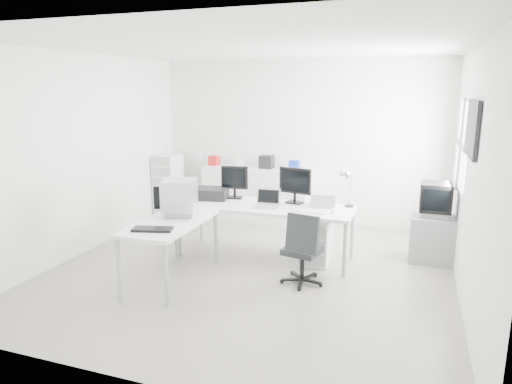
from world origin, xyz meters
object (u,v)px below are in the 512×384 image
(lcd_monitor_large, at_px, (295,186))
(crt_monitor, at_px, (180,200))
(inkjet_printer, at_px, (212,193))
(laser_printer, at_px, (323,199))
(drawer_pedestal, at_px, (315,241))
(tv_cabinet, at_px, (432,239))
(crt_tv, at_px, (435,200))
(lcd_monitor_small, at_px, (235,182))
(filing_cabinet, at_px, (168,186))
(office_chair, at_px, (303,247))
(sideboard, at_px, (256,194))
(main_desk, at_px, (265,231))
(side_desk, at_px, (172,250))
(laptop, at_px, (267,199))

(lcd_monitor_large, bearing_deg, crt_monitor, -125.46)
(inkjet_printer, relative_size, laser_printer, 1.40)
(drawer_pedestal, relative_size, laser_printer, 1.87)
(drawer_pedestal, xyz_separation_m, tv_cabinet, (1.49, 0.55, 0.02))
(lcd_monitor_large, distance_m, crt_tv, 1.88)
(inkjet_printer, height_order, laser_printer, laser_printer)
(lcd_monitor_small, bearing_deg, lcd_monitor_large, -10.20)
(inkjet_printer, distance_m, filing_cabinet, 1.96)
(lcd_monitor_small, height_order, office_chair, lcd_monitor_small)
(drawer_pedestal, distance_m, crt_tv, 1.69)
(office_chair, distance_m, sideboard, 2.81)
(lcd_monitor_small, xyz_separation_m, tv_cabinet, (2.74, 0.35, -0.68))
(crt_tv, bearing_deg, lcd_monitor_large, -169.11)
(crt_tv, bearing_deg, filing_cabinet, 170.12)
(office_chair, bearing_deg, main_desk, 146.64)
(side_desk, xyz_separation_m, inkjet_printer, (0.00, 1.20, 0.46))
(side_desk, xyz_separation_m, laptop, (0.90, 1.00, 0.49))
(office_chair, xyz_separation_m, sideboard, (-1.43, 2.42, 0.02))
(side_desk, distance_m, lcd_monitor_large, 1.91)
(tv_cabinet, distance_m, sideboard, 3.15)
(lcd_monitor_small, relative_size, filing_cabinet, 0.42)
(inkjet_printer, height_order, crt_tv, crt_tv)
(tv_cabinet, relative_size, crt_tv, 1.27)
(inkjet_printer, distance_m, tv_cabinet, 3.13)
(lcd_monitor_small, height_order, tv_cabinet, lcd_monitor_small)
(side_desk, height_order, tv_cabinet, side_desk)
(crt_monitor, bearing_deg, filing_cabinet, 105.74)
(lcd_monitor_large, distance_m, sideboard, 1.92)
(laser_printer, distance_m, sideboard, 2.16)
(laser_printer, bearing_deg, lcd_monitor_small, 166.93)
(side_desk, bearing_deg, crt_tv, 29.26)
(laser_printer, distance_m, filing_cabinet, 3.28)
(side_desk, xyz_separation_m, lcd_monitor_large, (1.20, 1.35, 0.62))
(tv_cabinet, bearing_deg, sideboard, 158.92)
(drawer_pedestal, bearing_deg, office_chair, -90.52)
(laptop, height_order, crt_tv, crt_tv)
(crt_tv, bearing_deg, inkjet_printer, -170.59)
(main_desk, height_order, crt_monitor, crt_monitor)
(lcd_monitor_large, distance_m, filing_cabinet, 2.92)
(main_desk, distance_m, office_chair, 0.98)
(side_desk, xyz_separation_m, tv_cabinet, (3.04, 1.70, -0.06))
(inkjet_printer, relative_size, crt_tv, 0.90)
(filing_cabinet, bearing_deg, office_chair, -34.58)
(sideboard, bearing_deg, tv_cabinet, -21.08)
(crt_tv, relative_size, filing_cabinet, 0.43)
(office_chair, bearing_deg, side_desk, -153.68)
(side_desk, relative_size, laser_printer, 4.37)
(side_desk, relative_size, filing_cabinet, 1.22)
(crt_tv, bearing_deg, sideboard, 158.92)
(lcd_monitor_large, bearing_deg, lcd_monitor_small, -167.97)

